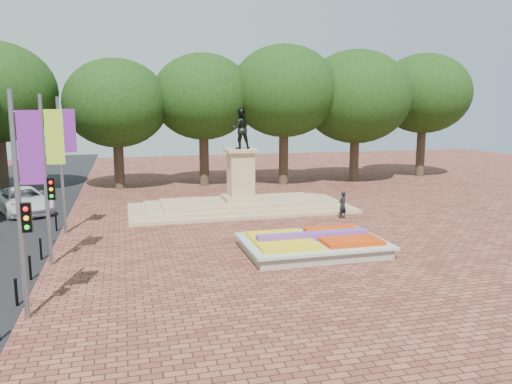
{
  "coord_description": "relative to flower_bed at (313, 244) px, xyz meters",
  "views": [
    {
      "loc": [
        -7.08,
        -22.46,
        6.49
      ],
      "look_at": [
        -0.64,
        1.8,
        2.2
      ],
      "focal_mm": 35.0,
      "sensor_mm": 36.0,
      "label": 1
    }
  ],
  "objects": [
    {
      "name": "ground",
      "position": [
        -1.03,
        2.0,
        -0.38
      ],
      "size": [
        90.0,
        90.0,
        0.0
      ],
      "primitive_type": "plane",
      "color": "brown",
      "rests_on": "ground"
    },
    {
      "name": "tree_row_back",
      "position": [
        1.31,
        20.0,
        6.29
      ],
      "size": [
        44.8,
        8.8,
        10.43
      ],
      "color": "#392B1F",
      "rests_on": "ground"
    },
    {
      "name": "monument",
      "position": [
        -1.03,
        10.0,
        0.5
      ],
      "size": [
        14.0,
        6.0,
        6.4
      ],
      "color": "tan",
      "rests_on": "ground"
    },
    {
      "name": "bollard_row",
      "position": [
        -11.73,
        0.5,
        0.15
      ],
      "size": [
        0.12,
        13.12,
        0.98
      ],
      "color": "black",
      "rests_on": "ground"
    },
    {
      "name": "van",
      "position": [
        -14.28,
        12.48,
        0.41
      ],
      "size": [
        4.65,
        6.26,
        1.58
      ],
      "primitive_type": "imported",
      "rotation": [
        0.0,
        0.0,
        0.4
      ],
      "color": "silver",
      "rests_on": "ground"
    },
    {
      "name": "pedestrian",
      "position": [
        4.21,
        6.07,
        0.43
      ],
      "size": [
        0.7,
        0.62,
        1.61
      ],
      "primitive_type": "imported",
      "rotation": [
        0.0,
        0.0,
        3.64
      ],
      "color": "black",
      "rests_on": "ground"
    },
    {
      "name": "banner_poles",
      "position": [
        -11.1,
        0.69,
        3.5
      ],
      "size": [
        0.88,
        11.17,
        7.0
      ],
      "color": "slate",
      "rests_on": "ground"
    },
    {
      "name": "flower_bed",
      "position": [
        0.0,
        0.0,
        0.0
      ],
      "size": [
        6.3,
        4.3,
        0.91
      ],
      "color": "gray",
      "rests_on": "ground"
    }
  ]
}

